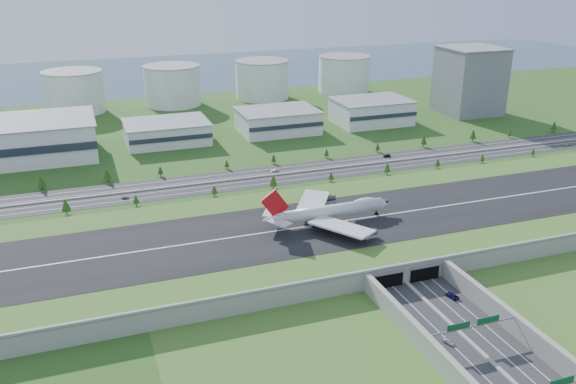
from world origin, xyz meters
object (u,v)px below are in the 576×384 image
object	(u,v)px
car_2	(452,296)
car_7	(275,170)
car_5	(387,156)
office_tower	(470,81)
fuel_tank_a	(74,92)
car_0	(449,342)
car_6	(567,144)
car_4	(125,198)
boeing_747	(329,211)

from	to	relation	value
car_2	car_7	size ratio (longest dim) A/B	1.21
car_5	office_tower	bearing A→B (deg)	117.16
fuel_tank_a	car_0	bearing A→B (deg)	-74.36
car_6	car_7	xyz separation A→B (m)	(-215.60, 16.36, -0.11)
car_5	car_6	size ratio (longest dim) A/B	0.88
car_0	car_6	size ratio (longest dim) A/B	0.74
office_tower	car_7	world-z (taller)	office_tower
car_6	car_2	bearing A→B (deg)	108.37
car_4	car_5	world-z (taller)	car_5
car_4	car_6	world-z (taller)	car_6
car_7	car_6	bearing A→B (deg)	80.13
office_tower	fuel_tank_a	xyz separation A→B (m)	(-320.00, 115.00, -10.00)
car_5	car_7	xyz separation A→B (m)	(-81.01, -3.16, -0.15)
boeing_747	car_7	distance (m)	101.69
office_tower	car_5	world-z (taller)	office_tower
office_tower	car_2	world-z (taller)	office_tower
car_4	car_7	bearing A→B (deg)	-61.10
office_tower	car_6	size ratio (longest dim) A/B	9.27
car_4	car_5	size ratio (longest dim) A/B	0.81
fuel_tank_a	car_7	size ratio (longest dim) A/B	10.21
fuel_tank_a	car_7	xyz separation A→B (m)	(113.14, -208.27, -16.67)
office_tower	fuel_tank_a	distance (m)	340.18
office_tower	car_5	size ratio (longest dim) A/B	10.56
boeing_747	car_2	distance (m)	72.78
car_2	car_4	world-z (taller)	car_2
car_6	car_7	world-z (taller)	car_6
boeing_747	car_2	bearing A→B (deg)	-71.31
office_tower	car_6	distance (m)	113.14
boeing_747	car_5	distance (m)	136.09
car_0	car_5	world-z (taller)	car_5
fuel_tank_a	car_7	distance (m)	237.60
car_0	car_4	world-z (taller)	car_0
fuel_tank_a	car_5	size ratio (longest dim) A/B	9.60
car_2	car_6	size ratio (longest dim) A/B	1.00
boeing_747	car_5	xyz separation A→B (m)	(87.03, 103.82, -12.94)
car_0	car_5	size ratio (longest dim) A/B	0.84
boeing_747	car_2	world-z (taller)	boeing_747
car_6	office_tower	bearing A→B (deg)	-14.62
fuel_tank_a	boeing_747	distance (m)	326.99
boeing_747	car_6	xyz separation A→B (m)	(221.62, 84.30, -12.97)
boeing_747	car_5	size ratio (longest dim) A/B	12.94
car_5	car_6	bearing A→B (deg)	73.31
car_5	fuel_tank_a	bearing A→B (deg)	-145.01
fuel_tank_a	boeing_747	bearing A→B (deg)	-70.88
boeing_747	car_0	world-z (taller)	boeing_747
office_tower	fuel_tank_a	world-z (taller)	office_tower
fuel_tank_a	boeing_747	size ratio (longest dim) A/B	0.74
office_tower	car_4	bearing A→B (deg)	-159.97
car_4	fuel_tank_a	bearing A→B (deg)	24.15
fuel_tank_a	car_2	size ratio (longest dim) A/B	8.40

